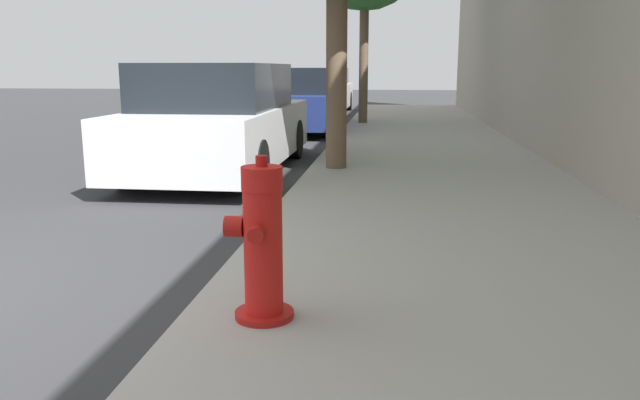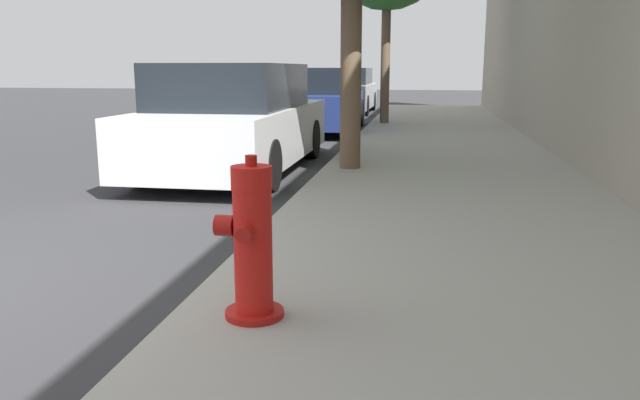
# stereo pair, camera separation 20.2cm
# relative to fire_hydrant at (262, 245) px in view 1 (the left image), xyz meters

# --- Properties ---
(sidewalk_slab) EXTENTS (3.33, 40.00, 0.12)m
(sidewalk_slab) POSITION_rel_fire_hydrant_xyz_m (1.21, 0.23, -0.46)
(sidewalk_slab) COLOR #99968E
(sidewalk_slab) RESTS_ON ground_plane
(fire_hydrant) EXTENTS (0.36, 0.37, 0.87)m
(fire_hydrant) POSITION_rel_fire_hydrant_xyz_m (0.00, 0.00, 0.00)
(fire_hydrant) COLOR #A91511
(fire_hydrant) RESTS_ON sidewalk_slab
(parked_car_near) EXTENTS (1.80, 4.56, 1.49)m
(parked_car_near) POSITION_rel_fire_hydrant_xyz_m (-1.72, 5.37, 0.19)
(parked_car_near) COLOR silver
(parked_car_near) RESTS_ON ground_plane
(parked_car_mid) EXTENTS (1.89, 4.36, 1.44)m
(parked_car_mid) POSITION_rel_fire_hydrant_xyz_m (-1.61, 11.25, 0.18)
(parked_car_mid) COLOR navy
(parked_car_mid) RESTS_ON ground_plane
(parked_car_far) EXTENTS (1.84, 4.25, 1.45)m
(parked_car_far) POSITION_rel_fire_hydrant_xyz_m (-1.76, 17.42, 0.18)
(parked_car_far) COLOR #B7B7BC
(parked_car_far) RESTS_ON ground_plane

